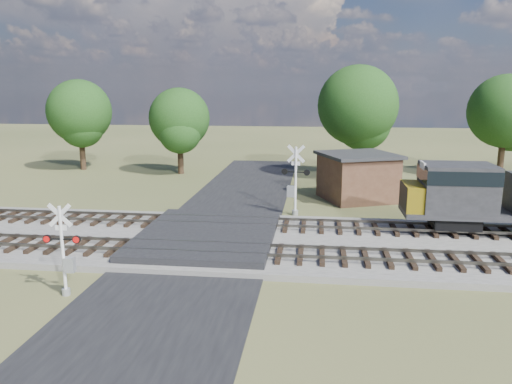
# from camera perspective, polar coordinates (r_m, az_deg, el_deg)

# --- Properties ---
(ground) EXTENTS (160.00, 160.00, 0.00)m
(ground) POSITION_cam_1_polar(r_m,az_deg,el_deg) (26.26, -5.77, -6.07)
(ground) COLOR #454D29
(ground) RESTS_ON ground
(ballast_bed) EXTENTS (140.00, 10.00, 0.30)m
(ballast_bed) POSITION_cam_1_polar(r_m,az_deg,el_deg) (26.44, 16.26, -6.04)
(ballast_bed) COLOR gray
(ballast_bed) RESTS_ON ground
(road) EXTENTS (7.00, 60.00, 0.08)m
(road) POSITION_cam_1_polar(r_m,az_deg,el_deg) (26.25, -5.77, -5.99)
(road) COLOR black
(road) RESTS_ON ground
(crossing_panel) EXTENTS (7.00, 9.00, 0.62)m
(crossing_panel) POSITION_cam_1_polar(r_m,az_deg,el_deg) (26.63, -5.55, -5.10)
(crossing_panel) COLOR #262628
(crossing_panel) RESTS_ON ground
(track_near) EXTENTS (140.00, 2.60, 0.33)m
(track_near) POSITION_cam_1_polar(r_m,az_deg,el_deg) (23.76, 0.56, -6.92)
(track_near) COLOR black
(track_near) RESTS_ON ballast_bed
(track_far) EXTENTS (140.00, 2.60, 0.33)m
(track_far) POSITION_cam_1_polar(r_m,az_deg,el_deg) (28.51, 1.69, -3.70)
(track_far) COLOR black
(track_far) RESTS_ON ballast_bed
(crossing_signal_near) EXTENTS (1.51, 0.33, 3.74)m
(crossing_signal_near) POSITION_cam_1_polar(r_m,az_deg,el_deg) (20.97, -20.97, -7.04)
(crossing_signal_near) COLOR silver
(crossing_signal_near) RESTS_ON ground
(crossing_signal_far) EXTENTS (1.83, 0.44, 4.55)m
(crossing_signal_far) POSITION_cam_1_polar(r_m,az_deg,el_deg) (31.82, 4.37, 0.66)
(crossing_signal_far) COLOR silver
(crossing_signal_far) RESTS_ON ground
(equipment_shed) EXTENTS (6.52, 6.52, 3.41)m
(equipment_shed) POSITION_cam_1_polar(r_m,az_deg,el_deg) (36.98, 11.52, 1.78)
(equipment_shed) COLOR #472C1E
(equipment_shed) RESTS_ON ground
(treeline) EXTENTS (78.27, 10.32, 10.01)m
(treeline) POSITION_cam_1_polar(r_m,az_deg,el_deg) (45.13, 9.09, 8.88)
(treeline) COLOR black
(treeline) RESTS_ON ground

